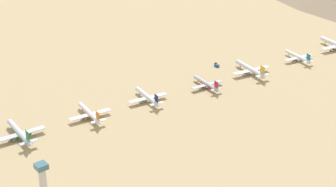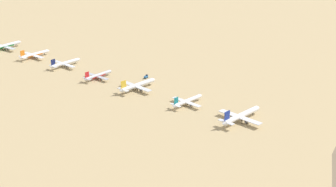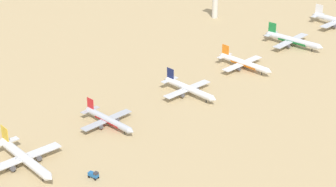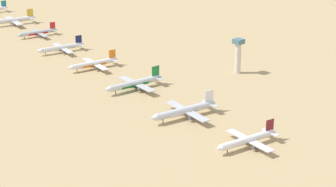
# 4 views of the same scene
# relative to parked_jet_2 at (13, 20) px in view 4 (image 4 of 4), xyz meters

# --- Properties ---
(ground_plane) EXTENTS (2857.46, 2857.46, 0.00)m
(ground_plane) POSITION_rel_parked_jet_2_xyz_m (14.05, 115.69, -4.91)
(ground_plane) COLOR tan
(parked_jet_2) EXTENTS (50.26, 41.17, 14.57)m
(parked_jet_2) POSITION_rel_parked_jet_2_xyz_m (0.00, 0.00, 0.00)
(parked_jet_2) COLOR silver
(parked_jet_2) RESTS_ON ground
(parked_jet_3) EXTENTS (41.07, 33.51, 11.85)m
(parked_jet_3) POSITION_rel_parked_jet_2_xyz_m (3.79, 55.91, -0.96)
(parked_jet_3) COLOR #B2B7C1
(parked_jet_3) RESTS_ON ground
(parked_jet_4) EXTENTS (44.31, 36.22, 12.81)m
(parked_jet_4) POSITION_rel_parked_jet_2_xyz_m (15.41, 115.71, -0.59)
(parked_jet_4) COLOR silver
(parked_jet_4) RESTS_ON ground
(parked_jet_5) EXTENTS (44.96, 36.70, 12.98)m
(parked_jet_5) POSITION_rel_parked_jet_2_xyz_m (20.83, 171.90, -0.59)
(parked_jet_5) COLOR white
(parked_jet_5) RESTS_ON ground
(parked_jet_6) EXTENTS (49.58, 40.32, 14.29)m
(parked_jet_6) POSITION_rel_parked_jet_2_xyz_m (26.58, 231.42, -0.15)
(parked_jet_6) COLOR silver
(parked_jet_6) RESTS_ON ground
(parked_jet_7) EXTENTS (51.22, 41.80, 14.78)m
(parked_jet_7) POSITION_rel_parked_jet_2_xyz_m (35.41, 294.23, 0.01)
(parked_jet_7) COLOR silver
(parked_jet_7) RESTS_ON ground
(parked_jet_8) EXTENTS (45.32, 36.96, 13.07)m
(parked_jet_8) POSITION_rel_parked_jet_2_xyz_m (38.16, 350.31, -0.51)
(parked_jet_8) COLOR white
(parked_jet_8) RESTS_ON ground
(control_tower) EXTENTS (7.20, 7.20, 27.22)m
(control_tower) POSITION_rel_parked_jet_2_xyz_m (-57.05, 253.68, 10.38)
(control_tower) COLOR beige
(control_tower) RESTS_ON ground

